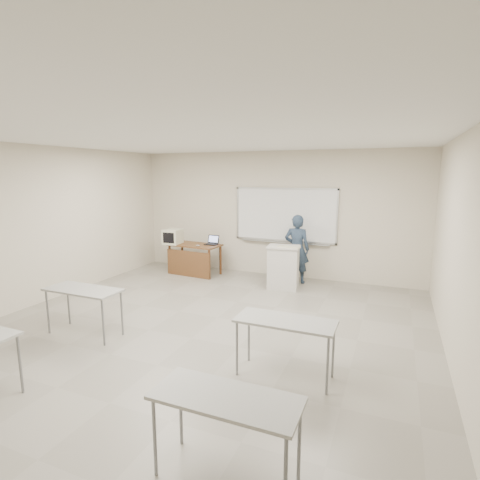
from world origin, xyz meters
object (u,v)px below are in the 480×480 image
at_px(instructor_desk, 193,254).
at_px(keyboard, 289,247).
at_px(crt_monitor, 173,236).
at_px(laptop, 212,242).
at_px(presenter, 297,249).
at_px(podium, 283,267).
at_px(whiteboard, 285,216).
at_px(mouse, 198,245).

bearing_deg(instructor_desk, keyboard, -2.85).
height_order(instructor_desk, crt_monitor, crt_monitor).
distance_m(laptop, presenter, 2.12).
bearing_deg(instructor_desk, podium, -0.48).
bearing_deg(whiteboard, instructor_desk, -159.69).
bearing_deg(crt_monitor, podium, -7.70).
xyz_separation_m(laptop, presenter, (2.11, 0.09, -0.02)).
distance_m(podium, mouse, 2.19).
bearing_deg(crt_monitor, mouse, -9.36).
bearing_deg(keyboard, crt_monitor, 176.84).
relative_size(instructor_desk, laptop, 4.33).
height_order(crt_monitor, keyboard, crt_monitor).
bearing_deg(mouse, crt_monitor, 177.47).
distance_m(whiteboard, presenter, 0.92).
xyz_separation_m(whiteboard, mouse, (-1.90, -0.87, -0.71)).
xyz_separation_m(laptop, keyboard, (2.12, -0.61, 0.15)).
height_order(whiteboard, crt_monitor, whiteboard).
bearing_deg(podium, crt_monitor, 168.21).
height_order(instructor_desk, presenter, presenter).
bearing_deg(crt_monitor, whiteboard, 13.02).
distance_m(whiteboard, keyboard, 1.31).
bearing_deg(podium, mouse, 168.79).
height_order(mouse, presenter, presenter).
xyz_separation_m(instructor_desk, presenter, (2.51, 0.35, 0.26)).
distance_m(instructor_desk, crt_monitor, 0.68).
relative_size(instructor_desk, keyboard, 2.73).
height_order(keyboard, presenter, presenter).
bearing_deg(instructor_desk, mouse, -19.52).
xyz_separation_m(whiteboard, keyboard, (0.42, -1.12, -0.53)).
bearing_deg(presenter, keyboard, 88.26).
distance_m(crt_monitor, mouse, 0.77).
relative_size(crt_monitor, mouse, 4.59).
bearing_deg(mouse, podium, -0.29).
relative_size(podium, crt_monitor, 2.13).
xyz_separation_m(crt_monitor, mouse, (0.75, -0.08, -0.16)).
height_order(instructor_desk, keyboard, keyboard).
bearing_deg(keyboard, mouse, 176.72).
height_order(whiteboard, keyboard, whiteboard).
relative_size(crt_monitor, presenter, 0.28).
distance_m(whiteboard, laptop, 1.90).
bearing_deg(crt_monitor, instructor_desk, -2.01).
bearing_deg(keyboard, whiteboard, 113.36).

